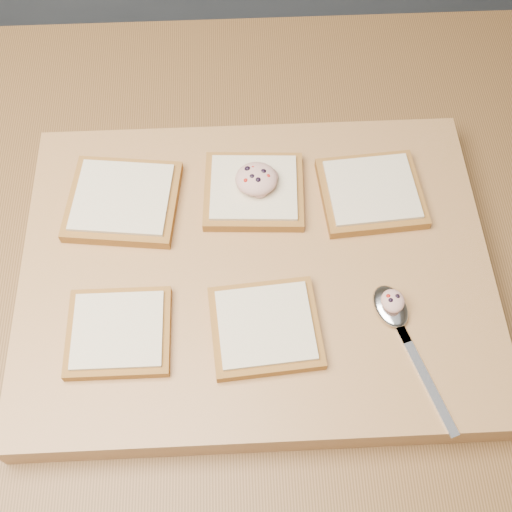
{
  "coord_description": "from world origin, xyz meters",
  "views": [
    {
      "loc": [
        0.04,
        -0.43,
        1.6
      ],
      "look_at": [
        0.05,
        -0.07,
        0.96
      ],
      "focal_mm": 45.0,
      "sensor_mm": 36.0,
      "label": 1
    }
  ],
  "objects": [
    {
      "name": "ground",
      "position": [
        0.0,
        0.0,
        0.0
      ],
      "size": [
        4.0,
        4.0,
        0.0
      ],
      "primitive_type": "plane",
      "color": "#515459",
      "rests_on": "ground"
    },
    {
      "name": "tuna_salad_dollop",
      "position": [
        0.06,
        0.03,
        0.97
      ],
      "size": [
        0.05,
        0.05,
        0.02
      ],
      "color": "#DA9F8B",
      "rests_on": "bread_far_center"
    },
    {
      "name": "bread_far_center",
      "position": [
        0.06,
        0.03,
        0.95
      ],
      "size": [
        0.13,
        0.12,
        0.02
      ],
      "color": "#9B5E28",
      "rests_on": "cutting_board"
    },
    {
      "name": "spoon_salad",
      "position": [
        0.2,
        -0.14,
        0.96
      ],
      "size": [
        0.03,
        0.03,
        0.02
      ],
      "color": "#DA9F8B",
      "rests_on": "spoon"
    },
    {
      "name": "bread_near_left",
      "position": [
        -0.1,
        -0.15,
        0.95
      ],
      "size": [
        0.11,
        0.1,
        0.02
      ],
      "color": "#9B5E28",
      "rests_on": "cutting_board"
    },
    {
      "name": "bread_far_right",
      "position": [
        0.2,
        0.02,
        0.95
      ],
      "size": [
        0.13,
        0.12,
        0.02
      ],
      "color": "#9B5E28",
      "rests_on": "cutting_board"
    },
    {
      "name": "bread_near_center",
      "position": [
        0.06,
        -0.16,
        0.95
      ],
      "size": [
        0.13,
        0.12,
        0.02
      ],
      "color": "#9B5E28",
      "rests_on": "cutting_board"
    },
    {
      "name": "bread_far_left",
      "position": [
        -0.1,
        0.02,
        0.95
      ],
      "size": [
        0.15,
        0.14,
        0.02
      ],
      "color": "#9B5E28",
      "rests_on": "cutting_board"
    },
    {
      "name": "cutting_board",
      "position": [
        0.05,
        -0.07,
        0.92
      ],
      "size": [
        0.55,
        0.42,
        0.04
      ],
      "primitive_type": "cube",
      "color": "#AA7549",
      "rests_on": "island_counter"
    },
    {
      "name": "island_counter",
      "position": [
        0.0,
        0.0,
        0.45
      ],
      "size": [
        2.0,
        0.8,
        0.9
      ],
      "color": "slate",
      "rests_on": "ground"
    },
    {
      "name": "spoon",
      "position": [
        0.21,
        -0.15,
        0.95
      ],
      "size": [
        0.08,
        0.18,
        0.01
      ],
      "color": "silver",
      "rests_on": "cutting_board"
    }
  ]
}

